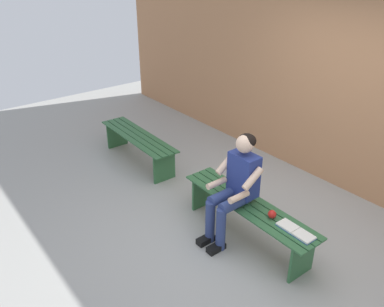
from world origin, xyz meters
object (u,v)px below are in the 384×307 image
object	(u,v)px
bench_near	(248,211)
book_open	(296,231)
person_seated	(235,184)
bench_far	(138,142)
apple	(272,214)

from	to	relation	value
bench_near	book_open	size ratio (longest dim) A/B	4.42
person_seated	bench_far	bearing A→B (deg)	-2.57
bench_near	person_seated	bearing A→B (deg)	40.38
bench_far	apple	size ratio (longest dim) A/B	18.89
apple	book_open	xyz separation A→B (m)	(-0.31, -0.01, -0.03)
apple	bench_far	bearing A→B (deg)	0.17
bench_near	apple	bearing A→B (deg)	-178.68
bench_near	person_seated	xyz separation A→B (m)	(0.12, 0.10, 0.34)
bench_near	person_seated	world-z (taller)	person_seated
bench_near	apple	size ratio (longest dim) A/B	20.41
apple	book_open	bearing A→B (deg)	-178.55
bench_near	bench_far	size ratio (longest dim) A/B	1.08
apple	book_open	world-z (taller)	apple
apple	book_open	distance (m)	0.31
bench_near	book_open	world-z (taller)	book_open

